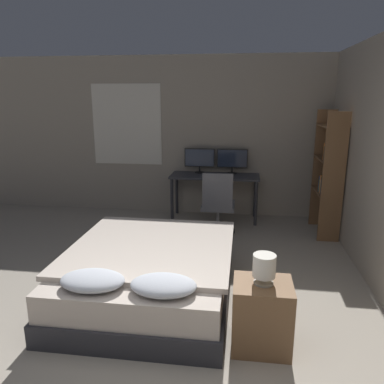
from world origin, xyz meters
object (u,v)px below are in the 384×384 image
object	(u,v)px
bed	(150,273)
monitor_right	(232,159)
bedside_lamp	(264,267)
computer_mouse	(231,177)
bookshelf	(329,171)
monitor_left	(200,159)
nightstand	(262,315)
office_chair	(218,209)
desk	(215,181)
keyboard	(214,177)

from	to	relation	value
bed	monitor_right	xyz separation A→B (m)	(0.74, 2.82, 0.73)
bedside_lamp	computer_mouse	xyz separation A→B (m)	(-0.38, 3.11, 0.05)
computer_mouse	bookshelf	distance (m)	1.48
monitor_left	monitor_right	world-z (taller)	same
bedside_lamp	monitor_right	xyz separation A→B (m)	(-0.37, 3.47, 0.28)
bed	bookshelf	world-z (taller)	bookshelf
bedside_lamp	monitor_left	distance (m)	3.60
bedside_lamp	nightstand	bearing A→B (deg)	0.00
office_chair	monitor_right	bearing A→B (deg)	78.77
desk	office_chair	distance (m)	0.74
computer_mouse	office_chair	world-z (taller)	office_chair
keyboard	office_chair	distance (m)	0.64
bedside_lamp	bookshelf	size ratio (longest dim) A/B	0.13
bedside_lamp	monitor_left	world-z (taller)	monitor_left
monitor_right	bedside_lamp	bearing A→B (deg)	-83.89
desk	computer_mouse	bearing A→B (deg)	-33.17
keyboard	bookshelf	size ratio (longest dim) A/B	0.20
bedside_lamp	monitor_right	bearing A→B (deg)	96.11
monitor_left	keyboard	size ratio (longest dim) A/B	1.41
office_chair	bookshelf	size ratio (longest dim) A/B	0.52
nightstand	keyboard	bearing A→B (deg)	101.75
monitor_left	keyboard	world-z (taller)	monitor_left
nightstand	desk	size ratio (longest dim) A/B	0.39
bedside_lamp	bookshelf	distance (m)	3.00
office_chair	bedside_lamp	bearing A→B (deg)	-78.29
bedside_lamp	bookshelf	xyz separation A→B (m)	(1.06, 2.79, 0.26)
bed	bedside_lamp	world-z (taller)	bedside_lamp
nightstand	monitor_right	bearing A→B (deg)	96.11
monitor_left	bedside_lamp	bearing A→B (deg)	-75.10
keyboard	desk	bearing A→B (deg)	90.00
bedside_lamp	monitor_right	size ratio (longest dim) A/B	0.48
computer_mouse	keyboard	bearing A→B (deg)	180.00
nightstand	office_chair	xyz separation A→B (m)	(-0.54, 2.61, 0.10)
bed	nightstand	bearing A→B (deg)	-30.64
nightstand	bedside_lamp	bearing A→B (deg)	0.00
computer_mouse	bookshelf	world-z (taller)	bookshelf
bed	desk	world-z (taller)	desk
desk	monitor_left	world-z (taller)	monitor_left
desk	keyboard	size ratio (longest dim) A/B	4.04
desk	monitor_right	bearing A→B (deg)	33.21
keyboard	bedside_lamp	bearing A→B (deg)	-78.25
bed	office_chair	world-z (taller)	office_chair
keyboard	monitor_left	bearing A→B (deg)	127.63
desk	keyboard	bearing A→B (deg)	-90.00
nightstand	monitor_left	xyz separation A→B (m)	(-0.92, 3.47, 0.71)
computer_mouse	nightstand	bearing A→B (deg)	-83.11
bed	bookshelf	distance (m)	3.13
monitor_right	bookshelf	size ratio (longest dim) A/B	0.28
office_chair	keyboard	bearing A→B (deg)	101.96
nightstand	office_chair	size ratio (longest dim) A/B	0.60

